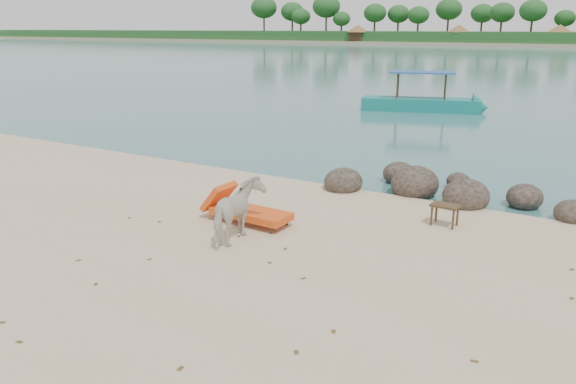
# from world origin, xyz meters

# --- Properties ---
(boulders) EXTENTS (6.29, 2.79, 0.91)m
(boulders) POSITION_xyz_m (0.88, 6.52, 0.18)
(boulders) COLOR #2A251C
(boulders) RESTS_ON ground
(cow) EXTENTS (0.91, 1.53, 1.21)m
(cow) POSITION_xyz_m (-1.49, 1.39, 0.61)
(cow) COLOR silver
(cow) RESTS_ON ground
(side_table) EXTENTS (0.60, 0.41, 0.47)m
(side_table) POSITION_xyz_m (1.75, 4.37, 0.23)
(side_table) COLOR #312313
(side_table) RESTS_ON ground
(lounge_chair) EXTENTS (2.23, 0.84, 0.66)m
(lounge_chair) POSITION_xyz_m (-1.87, 2.37, 0.33)
(lounge_chair) COLOR orange
(lounge_chair) RESTS_ON ground
(boat_near) EXTENTS (6.78, 3.40, 3.23)m
(boat_near) POSITION_xyz_m (-4.39, 21.32, 1.61)
(boat_near) COLOR #127770
(boat_near) RESTS_ON water
(dead_leaves) EXTENTS (8.95, 6.58, 0.00)m
(dead_leaves) POSITION_xyz_m (-0.14, -0.17, 0.01)
(dead_leaves) COLOR brown
(dead_leaves) RESTS_ON ground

